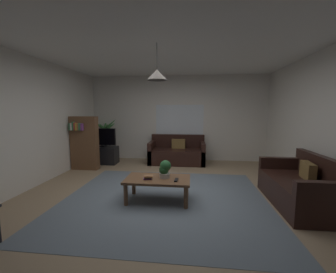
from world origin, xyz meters
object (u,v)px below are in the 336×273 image
coffee_table (158,182)px  couch_under_window (177,154)px  book_on_table_2 (148,176)px  pendant_lamp (157,75)px  tv_stand (102,155)px  bookshelf_corner (84,142)px  book_on_table_0 (148,179)px  tv (101,137)px  potted_plant_on_table (165,169)px  book_on_table_1 (148,177)px  couch_right_side (301,189)px  potted_palm_corner (105,139)px  remote_on_table_0 (176,180)px

coffee_table → couch_under_window: bearing=86.8°
book_on_table_2 → pendant_lamp: pendant_lamp is taller
pendant_lamp → book_on_table_2: bearing=-151.5°
tv_stand → bookshelf_corner: size_ratio=0.64×
book_on_table_0 → pendant_lamp: 1.72m
tv → pendant_lamp: 3.41m
couch_under_window → book_on_table_0: bearing=-96.4°
potted_plant_on_table → bookshelf_corner: bearing=144.1°
book_on_table_1 → book_on_table_0: bearing=-179.3°
book_on_table_0 → tv: bearing=127.6°
couch_right_side → book_on_table_0: (-2.52, -0.16, 0.14)m
pendant_lamp → tv: bearing=130.8°
couch_right_side → potted_palm_corner: bearing=-122.1°
book_on_table_2 → tv: tv is taller
couch_right_side → coffee_table: bearing=-87.9°
book_on_table_0 → couch_under_window: bearing=83.6°
tv → potted_palm_corner: potted_palm_corner is taller
couch_right_side → potted_palm_corner: (-4.50, 2.82, 0.36)m
remote_on_table_0 → coffee_table: bearing=-11.7°
potted_palm_corner → pendant_lamp: (2.15, -2.91, 1.48)m
bookshelf_corner → book_on_table_0: bearing=-41.4°
tv → couch_under_window: bearing=7.9°
book_on_table_2 → bookshelf_corner: 2.79m
coffee_table → tv_stand: size_ratio=1.22×
book_on_table_2 → tv_stand: tv_stand is taller
remote_on_table_0 → couch_under_window: bearing=-81.8°
book_on_table_0 → potted_palm_corner: bearing=123.7°
couch_right_side → book_on_table_2: couch_right_side is taller
book_on_table_0 → book_on_table_1: (0.00, 0.00, 0.02)m
book_on_table_1 → couch_right_side: bearing=3.7°
coffee_table → potted_plant_on_table: potted_plant_on_table is taller
book_on_table_0 → potted_palm_corner: (-1.99, 2.99, 0.23)m
tv → bookshelf_corner: 0.65m
book_on_table_1 → remote_on_table_0: book_on_table_1 is taller
couch_under_window → book_on_table_2: couch_under_window is taller
remote_on_table_0 → book_on_table_2: bearing=2.5°
coffee_table → book_on_table_0: book_on_table_0 is taller
coffee_table → tv: (-2.05, 2.37, 0.44)m
book_on_table_1 → potted_palm_corner: potted_palm_corner is taller
pendant_lamp → book_on_table_1: bearing=-153.8°
potted_plant_on_table → tv_stand: (-2.16, 2.34, -0.31)m
book_on_table_0 → potted_plant_on_table: 0.34m
couch_under_window → couch_right_side: size_ratio=1.05×
remote_on_table_0 → potted_plant_on_table: 0.29m
book_on_table_1 → coffee_table: bearing=26.2°
book_on_table_0 → bookshelf_corner: (-2.07, 1.82, 0.31)m
tv_stand → bookshelf_corner: (-0.19, -0.64, 0.47)m
remote_on_table_0 → pendant_lamp: pendant_lamp is taller
remote_on_table_0 → bookshelf_corner: bookshelf_corner is taller
remote_on_table_0 → tv_stand: 3.44m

